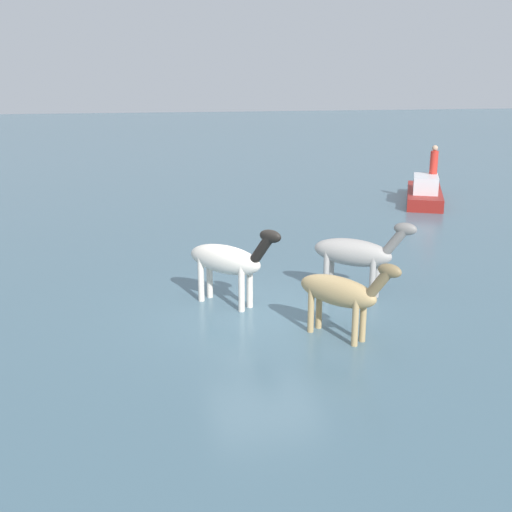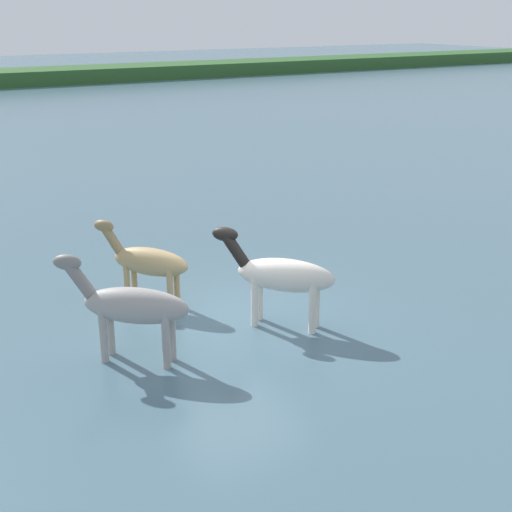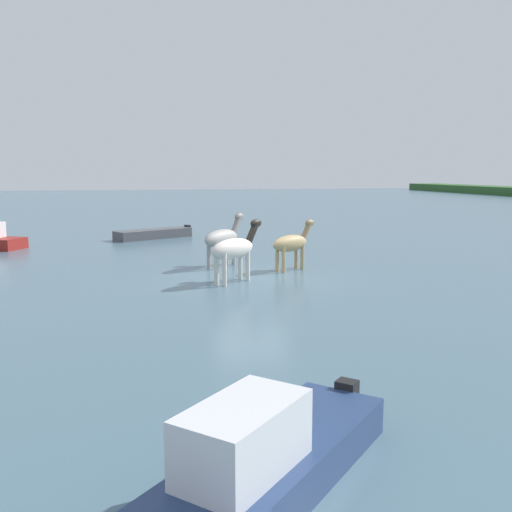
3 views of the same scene
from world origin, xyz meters
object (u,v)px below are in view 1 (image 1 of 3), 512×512
object	(u,v)px
horse_pinto_flank	(341,292)
boat_skiff_near	(424,195)
horse_gray_outer	(356,253)
horse_lead	(228,260)
person_boatman_standing	(434,161)

from	to	relation	value
horse_pinto_flank	boat_skiff_near	xyz separation A→B (m)	(-8.74, -12.58, -0.64)
horse_gray_outer	boat_skiff_near	world-z (taller)	horse_gray_outer
horse_lead	boat_skiff_near	xyz separation A→B (m)	(-10.51, -10.23, -0.74)
horse_lead	horse_gray_outer	bearing A→B (deg)	46.89
horse_lead	horse_pinto_flank	distance (m)	2.95
horse_lead	horse_gray_outer	world-z (taller)	horse_lead
horse_gray_outer	person_boatman_standing	xyz separation A→B (m)	(-7.75, -10.23, 0.70)
person_boatman_standing	horse_gray_outer	bearing A→B (deg)	52.83
horse_gray_outer	person_boatman_standing	bearing A→B (deg)	95.76
horse_gray_outer	person_boatman_standing	world-z (taller)	person_boatman_standing
horse_lead	boat_skiff_near	distance (m)	14.69
horse_pinto_flank	horse_gray_outer	size ratio (longest dim) A/B	0.98
horse_pinto_flank	person_boatman_standing	xyz separation A→B (m)	(-9.01, -12.48, 0.79)
horse_gray_outer	person_boatman_standing	distance (m)	12.85
boat_skiff_near	horse_gray_outer	bearing A→B (deg)	-8.31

